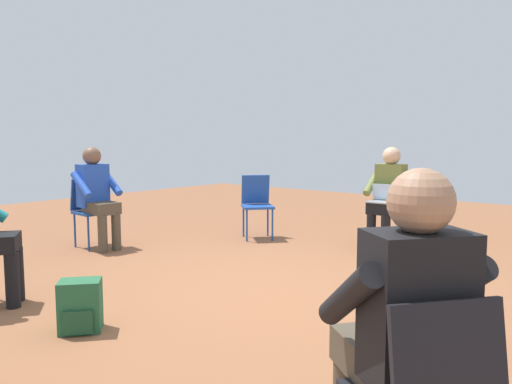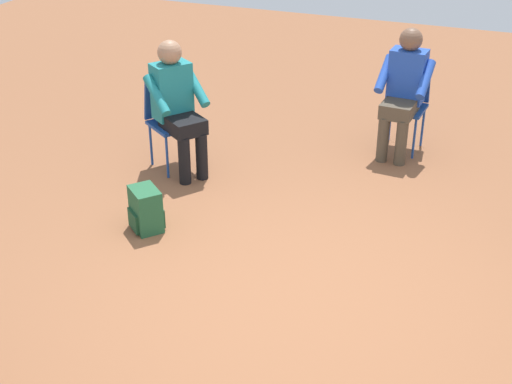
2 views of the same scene
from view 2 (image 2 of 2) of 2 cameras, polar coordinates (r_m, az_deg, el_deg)
ground_plane at (r=5.07m, az=3.50°, el=-8.38°), size 15.56×15.56×0.00m
chair_northwest at (r=6.78m, az=-6.91°, el=6.04°), size 0.58×0.57×0.85m
chair_north at (r=7.28m, az=11.94°, el=7.18°), size 0.43×0.46×0.85m
person_in_blue at (r=7.06m, az=11.75°, el=8.26°), size 0.52×0.54×1.24m
person_in_teal at (r=6.57m, az=-6.34°, el=7.20°), size 0.63×0.63×1.24m
backpack_near_laptop_user at (r=5.84m, az=-8.79°, el=-1.56°), size 0.34×0.33×0.36m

